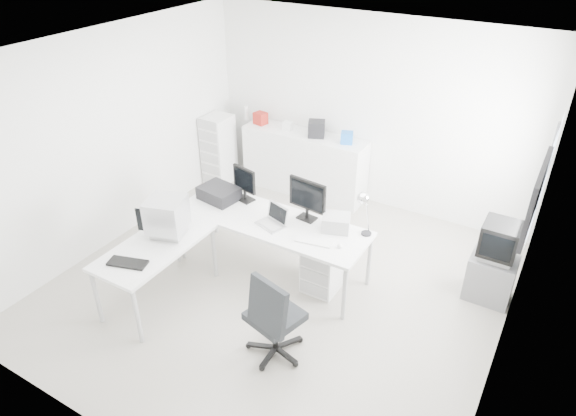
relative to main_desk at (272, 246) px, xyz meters
The scene contains 30 objects.
floor 0.49m from the main_desk, 41.49° to the right, with size 5.00×5.00×0.01m, color silver.
ceiling 2.45m from the main_desk, 41.49° to the right, with size 5.00×5.00×0.01m, color white.
back_wall 2.52m from the main_desk, 84.06° to the left, with size 5.00×0.02×2.80m, color silver.
left_wall 2.49m from the main_desk, behind, with size 0.02×5.00×2.80m, color silver.
right_wall 2.93m from the main_desk, ahead, with size 0.02×5.00×2.80m, color silver.
window 3.14m from the main_desk, 20.00° to the left, with size 0.02×1.20×1.10m, color white, non-canonical shape.
wall_picture 3.11m from the main_desk, ahead, with size 0.04×0.90×0.60m, color black, non-canonical shape.
main_desk is the anchor object (origin of this frame).
side_desk 1.39m from the main_desk, 127.69° to the right, with size 0.70×1.40×0.75m, color white, non-canonical shape.
drawer_pedestal 0.71m from the main_desk, ahead, with size 0.40×0.50×0.60m, color white.
inkjet_printer 0.97m from the main_desk, behind, with size 0.47×0.37×0.17m, color black.
lcd_monitor_small 0.86m from the main_desk, 155.56° to the left, with size 0.37×0.21×0.46m, color black, non-canonical shape.
lcd_monitor_large 0.77m from the main_desk, 35.54° to the left, with size 0.50×0.20×0.52m, color black, non-canonical shape.
laptop 0.50m from the main_desk, 63.43° to the right, with size 0.35×0.36×0.23m, color #B7B7BA, non-canonical shape.
white_keyboard 0.77m from the main_desk, 12.99° to the right, with size 0.42×0.13×0.02m, color white.
white_mouse 1.04m from the main_desk, ahead, with size 0.06×0.06×0.06m, color white.
laser_printer 0.91m from the main_desk, 16.35° to the left, with size 0.31×0.27×0.18m, color #A5A5A5.
desk_lamp 1.29m from the main_desk, 15.26° to the left, with size 0.15×0.15×0.45m, color silver, non-canonical shape.
crt_monitor 1.36m from the main_desk, 135.00° to the right, with size 0.44×0.44×0.51m, color #B7B7BA, non-canonical shape.
black_keyboard 1.77m from the main_desk, 119.54° to the right, with size 0.42×0.17×0.03m, color black.
office_chair 1.38m from the main_desk, 56.61° to the right, with size 0.62×0.62×1.08m, color #282B2D, non-canonical shape.
tv_cabinet 2.61m from the main_desk, 19.25° to the left, with size 0.51×0.42×0.56m, color slate.
crt_tv 2.64m from the main_desk, 19.25° to the left, with size 0.50×0.48×0.45m, color black, non-canonical shape.
sideboard 2.14m from the main_desk, 108.13° to the left, with size 1.99×0.50×0.99m, color white.
clutter_box_a 2.60m from the main_desk, 125.82° to the left, with size 0.19×0.17×0.19m, color #A21E17.
clutter_box_b 2.35m from the main_desk, 115.42° to the left, with size 0.13×0.12×0.13m, color white.
clutter_box_c 2.21m from the main_desk, 102.89° to the left, with size 0.24×0.22×0.24m, color black.
clutter_box_d 2.15m from the main_desk, 89.00° to the left, with size 0.17×0.15×0.17m, color blue.
clutter_bottle 2.82m from the main_desk, 130.45° to the left, with size 0.07×0.07×0.22m, color white.
filing_cabinet 2.63m from the main_desk, 141.20° to the left, with size 0.40×0.47×1.13m, color white.
Camera 1 is at (2.57, -4.17, 4.04)m, focal length 32.00 mm.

